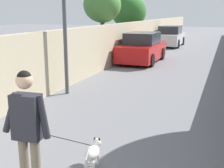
# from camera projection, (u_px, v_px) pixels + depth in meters

# --- Properties ---
(ground_plane) EXTENTS (80.00, 80.00, 0.00)m
(ground_plane) POSITION_uv_depth(u_px,v_px,m) (176.00, 64.00, 15.00)
(ground_plane) COLOR slate
(wall_left) EXTENTS (48.00, 0.30, 2.00)m
(wall_left) POSITION_uv_depth(u_px,v_px,m) (107.00, 46.00, 13.98)
(wall_left) COLOR tan
(wall_left) RESTS_ON ground
(tree_left_mid) EXTENTS (1.87, 1.87, 3.78)m
(tree_left_mid) POSITION_uv_depth(u_px,v_px,m) (102.00, 5.00, 14.67)
(tree_left_mid) COLOR #473523
(tree_left_mid) RESTS_ON ground
(tree_left_far) EXTENTS (2.39, 2.39, 3.69)m
(tree_left_far) POSITION_uv_depth(u_px,v_px,m) (129.00, 12.00, 20.38)
(tree_left_far) COLOR #473523
(tree_left_far) RESTS_ON ground
(person_skateboarder) EXTENTS (0.25, 0.71, 1.77)m
(person_skateboarder) POSITION_uv_depth(u_px,v_px,m) (27.00, 125.00, 3.92)
(person_skateboarder) COLOR #726651
(person_skateboarder) RESTS_ON skateboard
(dog) EXTENTS (1.46, 0.54, 1.06)m
(dog) POSITION_uv_depth(u_px,v_px,m) (93.00, 152.00, 5.02)
(dog) COLOR white
(dog) RESTS_ON ground
(car_near) EXTENTS (3.98, 1.80, 1.54)m
(car_near) POSITION_uv_depth(u_px,v_px,m) (142.00, 48.00, 15.51)
(car_near) COLOR #B71414
(car_near) RESTS_ON ground
(car_far) EXTENTS (4.02, 1.80, 1.54)m
(car_far) POSITION_uv_depth(u_px,v_px,m) (170.00, 37.00, 22.79)
(car_far) COLOR silver
(car_far) RESTS_ON ground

